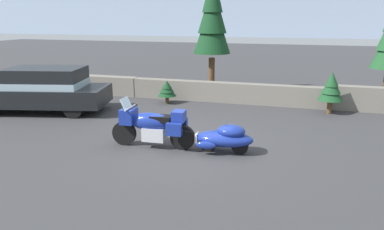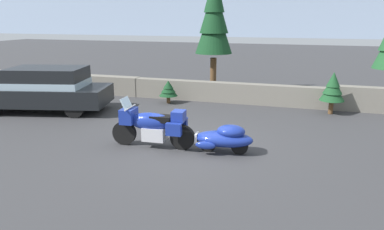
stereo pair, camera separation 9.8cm
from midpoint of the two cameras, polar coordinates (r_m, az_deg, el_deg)
ground_plane at (r=10.02m, az=-0.90°, el=-4.76°), size 80.00×80.00×0.00m
stone_guard_wall at (r=15.09m, az=4.91°, el=3.66°), size 24.00×0.54×0.92m
touring_motorcycle at (r=9.77m, az=-5.93°, el=-1.53°), size 2.31×0.82×1.33m
car_shaped_trailer at (r=9.39m, az=5.36°, el=-3.56°), size 2.22×0.82×0.76m
suv_at_left_edge at (r=14.48m, az=-21.84°, el=3.82°), size 5.12×3.00×1.63m
pine_tree_tall at (r=16.94m, az=3.65°, el=15.14°), size 1.69×1.69×5.47m
pine_sapling_near at (r=14.80m, az=-3.54°, el=4.07°), size 0.75×0.75×0.93m
pine_sapling_farther at (r=13.98m, az=21.36°, el=3.96°), size 0.87×0.87×1.53m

